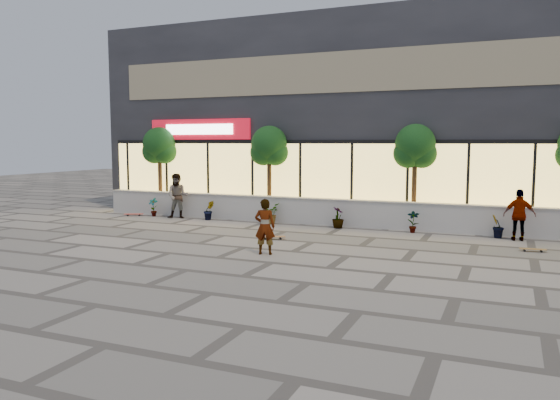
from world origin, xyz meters
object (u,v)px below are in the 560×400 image
at_px(skateboard_left, 134,214).
at_px(skateboard_right_near, 533,249).
at_px(skater_right_near, 519,215).
at_px(skateboard_center, 273,237).
at_px(skater_left, 178,196).
at_px(tree_west, 159,148).
at_px(tree_mideast, 415,149).
at_px(tree_midwest, 269,148).
at_px(skater_center, 265,227).

bearing_deg(skateboard_left, skateboard_right_near, -33.76).
distance_m(skater_right_near, skateboard_center, 8.14).
relative_size(skater_left, skateboard_left, 2.32).
distance_m(tree_west, tree_mideast, 11.50).
height_order(tree_mideast, skateboard_left, tree_mideast).
bearing_deg(tree_midwest, tree_west, 180.00).
height_order(tree_midwest, skater_right_near, tree_midwest).
bearing_deg(skater_right_near, skateboard_left, -6.65).
distance_m(tree_west, skater_left, 3.09).
relative_size(skateboard_left, skateboard_right_near, 1.09).
xyz_separation_m(skateboard_center, skateboard_left, (-7.99, 2.93, -0.00)).
xyz_separation_m(tree_mideast, skater_right_near, (3.66, -1.49, -2.13)).
height_order(tree_west, skateboard_left, tree_west).
bearing_deg(tree_west, skateboard_right_near, -12.00).
bearing_deg(tree_midwest, skater_center, -66.87).
xyz_separation_m(tree_west, skateboard_left, (-0.38, -1.50, -2.90)).
relative_size(skater_center, skater_right_near, 0.95).
xyz_separation_m(tree_west, skater_right_near, (15.16, -1.49, -2.13)).
relative_size(tree_midwest, skater_left, 2.05).
distance_m(tree_midwest, skateboard_center, 5.70).
bearing_deg(skater_center, skater_left, -55.19).
bearing_deg(tree_midwest, tree_mideast, 0.00).
relative_size(skater_left, skateboard_center, 2.28).
xyz_separation_m(tree_west, tree_midwest, (5.50, 0.00, 0.00)).
relative_size(skateboard_center, skateboard_right_near, 1.11).
distance_m(tree_west, tree_midwest, 5.50).
distance_m(tree_mideast, skateboard_center, 6.57).
bearing_deg(skater_right_near, skater_center, 31.12).
height_order(tree_midwest, skateboard_center, tree_midwest).
bearing_deg(skater_right_near, tree_mideast, -28.82).
distance_m(skater_right_near, skateboard_right_near, 2.01).
relative_size(tree_west, skater_right_near, 2.30).
bearing_deg(tree_mideast, skater_right_near, -22.14).
bearing_deg(skater_center, tree_west, -54.65).
xyz_separation_m(skater_center, skater_right_near, (6.78, 5.26, 0.04)).
xyz_separation_m(skater_left, skateboard_center, (5.75, -3.03, -0.87)).
relative_size(skater_right_near, skateboard_center, 2.03).
xyz_separation_m(skater_right_near, skateboard_right_near, (0.38, -1.81, -0.78)).
relative_size(tree_mideast, skateboard_center, 4.67).
bearing_deg(tree_midwest, skater_left, -158.93).
distance_m(skater_left, skateboard_left, 2.41).
relative_size(tree_mideast, skateboard_left, 4.77).
bearing_deg(skateboard_center, tree_mideast, 18.98).
xyz_separation_m(tree_midwest, skateboard_center, (2.11, -4.43, -2.90)).
bearing_deg(skater_left, skateboard_left, 162.69).
distance_m(tree_mideast, skateboard_right_near, 5.98).
relative_size(tree_west, tree_midwest, 1.00).
bearing_deg(skater_right_near, skateboard_right_near, 95.12).
distance_m(skater_left, skateboard_center, 6.56).
distance_m(skater_center, skater_left, 8.43).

